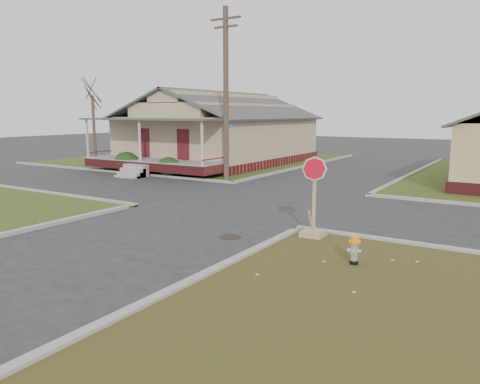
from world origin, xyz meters
The scene contains 11 objects.
ground centered at (0.00, 0.00, 0.00)m, with size 120.00×120.00×0.00m, color #28292B.
verge_far_left centered at (-13.00, 18.00, 0.03)m, with size 19.00×19.00×0.05m, color #314318.
curbs centered at (0.00, 5.00, 0.00)m, with size 80.00×40.00×0.12m, color #9F988F, non-canonical shape.
manhole centered at (2.20, -0.50, 0.01)m, with size 0.64×0.64×0.01m, color black.
corner_house centered at (-10.00, 16.68, 2.28)m, with size 10.10×15.50×5.30m.
utility_pole centered at (-4.20, 8.90, 4.66)m, with size 1.80×0.28×9.00m.
tree_far_left centered at (-18.00, 12.00, 2.50)m, with size 0.22×0.22×4.90m, color #402E25.
fire_hydrant centered at (6.18, -1.15, 0.46)m, with size 0.28×0.28×0.75m.
stop_sign centered at (4.32, 0.74, 0.56)m, with size 0.67×0.66×2.37m.
hedge_left centered at (-11.70, 8.98, 0.65)m, with size 1.57×1.28×1.20m, color #1C3914.
hedge_right centered at (-8.24, 8.93, 0.60)m, with size 1.43×1.18×1.10m, color #1C3914.
Camera 1 is at (9.59, -11.79, 3.64)m, focal length 35.00 mm.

